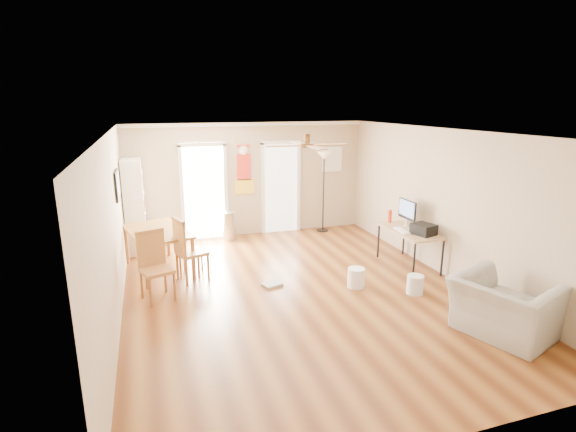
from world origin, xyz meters
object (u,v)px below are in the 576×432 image
object	(u,v)px
dining_chair_right_b	(192,249)
torchiere_lamp	(323,192)
wastebasket_a	(356,278)
wastebasket_b	(415,285)
dining_chair_right_a	(191,250)
trash_can	(229,226)
bookshelf	(134,206)
computer_desk	(409,248)
printer	(424,229)
armchair	(505,308)
dining_chair_near	(157,267)
dining_table	(158,250)

from	to	relation	value
dining_chair_right_b	torchiere_lamp	world-z (taller)	torchiere_lamp
wastebasket_a	wastebasket_b	xyz separation A→B (m)	(0.80, -0.53, -0.01)
dining_chair_right_a	trash_can	size ratio (longest dim) A/B	1.45
bookshelf	computer_desk	size ratio (longest dim) A/B	1.45
printer	armchair	bearing A→B (deg)	-112.80
dining_chair_right_b	printer	xyz separation A→B (m)	(4.05, -0.90, 0.25)
trash_can	computer_desk	distance (m)	4.00
printer	armchair	distance (m)	2.36
trash_can	torchiere_lamp	distance (m)	2.39
dining_chair_near	trash_can	xyz separation A→B (m)	(1.64, 2.77, -0.22)
trash_can	dining_chair_near	bearing A→B (deg)	-120.60
dining_chair_right_b	wastebasket_b	xyz separation A→B (m)	(3.38, -1.72, -0.41)
trash_can	wastebasket_b	xyz separation A→B (m)	(2.35, -3.83, -0.16)
dining_chair_near	computer_desk	size ratio (longest dim) A/B	0.82
torchiere_lamp	dining_chair_near	bearing A→B (deg)	-144.98
dining_chair_right_a	dining_chair_near	size ratio (longest dim) A/B	0.85
printer	dining_chair_near	bearing A→B (deg)	161.56
computer_desk	wastebasket_a	bearing A→B (deg)	-156.97
computer_desk	wastebasket_a	distance (m)	1.52
trash_can	printer	bearing A→B (deg)	-44.97
dining_chair_right_b	printer	distance (m)	4.16
torchiere_lamp	wastebasket_b	size ratio (longest dim) A/B	6.20
printer	wastebasket_b	distance (m)	1.24
dining_chair_right_a	wastebasket_b	distance (m)	3.92
trash_can	computer_desk	xyz separation A→B (m)	(2.94, -2.71, 0.04)
trash_can	dining_chair_right_b	bearing A→B (deg)	-115.93
dining_chair_near	trash_can	distance (m)	3.22
dining_chair_right_b	torchiere_lamp	xyz separation A→B (m)	(3.33, 2.11, 0.40)
dining_table	dining_chair_near	distance (m)	1.30
dining_chair_right_b	wastebasket_a	world-z (taller)	dining_chair_right_b
armchair	dining_chair_near	bearing A→B (deg)	40.23
dining_table	computer_desk	distance (m)	4.68
dining_chair_right_b	torchiere_lamp	size ratio (longest dim) A/B	0.59
dining_table	trash_can	bearing A→B (deg)	43.14
dining_chair_right_b	dining_table	bearing A→B (deg)	22.97
armchair	computer_desk	bearing A→B (deg)	-24.21
dining_chair_right_b	torchiere_lamp	distance (m)	3.96
printer	computer_desk	bearing A→B (deg)	89.53
bookshelf	wastebasket_b	world-z (taller)	bookshelf
computer_desk	printer	xyz separation A→B (m)	(0.08, -0.31, 0.45)
armchair	wastebasket_a	bearing A→B (deg)	10.55
dining_chair_near	printer	world-z (taller)	dining_chair_near
dining_chair_right_a	armchair	xyz separation A→B (m)	(3.75, -3.45, -0.07)
dining_chair_right_b	computer_desk	world-z (taller)	dining_chair_right_b
bookshelf	dining_chair_right_b	bearing A→B (deg)	-82.15
bookshelf	trash_can	world-z (taller)	bookshelf
bookshelf	armchair	xyz separation A→B (m)	(4.69, -5.16, -0.57)
wastebasket_b	armchair	distance (m)	1.55
trash_can	torchiere_lamp	bearing A→B (deg)	-0.20
trash_can	dining_chair_right_a	bearing A→B (deg)	-118.86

